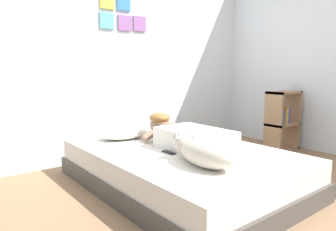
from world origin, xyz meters
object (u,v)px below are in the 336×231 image
dog (204,152)px  coffee_cup (164,136)px  pillow (125,133)px  bookshelf (282,120)px  cell_phone (170,152)px  bed (180,167)px  person_lying (184,135)px

dog → coffee_cup: (0.31, 0.86, -0.07)m
pillow → bookshelf: (1.95, -0.54, 0.00)m
cell_phone → pillow: bearing=90.7°
pillow → dog: dog is taller
bed → dog: 0.57m
pillow → dog: 1.14m
bed → cell_phone: 0.23m
person_lying → dog: person_lying is taller
bed → pillow: size_ratio=3.88×
pillow → coffee_cup: size_ratio=4.16×
bed → person_lying: 0.28m
person_lying → cell_phone: size_ratio=6.57×
bed → cell_phone: size_ratio=14.40×
person_lying → cell_phone: bearing=-161.5°
dog → cell_phone: bearing=86.2°
bed → coffee_cup: coffee_cup is taller
bed → pillow: pillow is taller
coffee_cup → bed: bearing=-107.4°
coffee_cup → bookshelf: size_ratio=0.17×
dog → coffee_cup: 0.91m
coffee_cup → cell_phone: (-0.28, -0.43, -0.03)m
bed → coffee_cup: size_ratio=16.12×
dog → cell_phone: (0.03, 0.43, -0.10)m
bed → cell_phone: (-0.15, -0.04, 0.17)m
dog → bookshelf: (1.97, 0.60, -0.04)m
bed → coffee_cup: 0.46m
dog → cell_phone: 0.44m
person_lying → bookshelf: 1.72m
coffee_cup → pillow: bearing=135.8°
coffee_cup → person_lying: bearing=-98.3°
person_lying → cell_phone: person_lying is taller
person_lying → dog: size_ratio=1.60×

